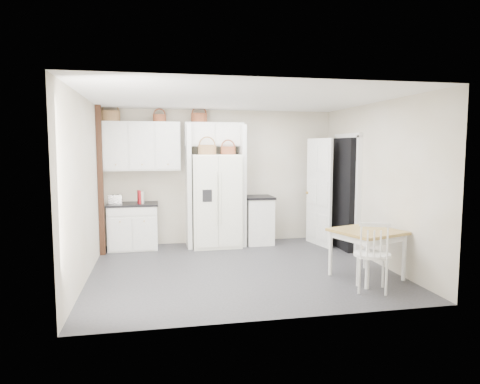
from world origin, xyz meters
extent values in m
plane|color=#2D2D2E|center=(0.00, 0.00, 0.00)|extent=(4.50, 4.50, 0.00)
plane|color=white|center=(0.00, 0.00, 2.60)|extent=(4.50, 4.50, 0.00)
plane|color=tan|center=(0.00, 2.00, 1.30)|extent=(4.50, 0.00, 4.50)
plane|color=tan|center=(-2.25, 0.00, 1.30)|extent=(0.00, 4.00, 4.00)
plane|color=tan|center=(2.25, 0.00, 1.30)|extent=(0.00, 4.00, 4.00)
cube|color=white|center=(-0.15, 1.64, 0.87)|extent=(0.90, 0.73, 1.75)
cube|color=white|center=(-1.69, 1.70, 0.41)|extent=(0.88, 0.56, 0.82)
cube|color=white|center=(0.70, 1.70, 0.45)|extent=(0.51, 0.61, 0.89)
cube|color=olive|center=(1.70, -0.79, 0.35)|extent=(1.07, 1.07, 0.70)
cube|color=white|center=(1.50, -1.32, 0.48)|extent=(0.60, 0.58, 0.97)
cube|color=black|center=(-1.69, 1.70, 0.83)|extent=(0.92, 0.59, 0.04)
cube|color=black|center=(0.70, 1.70, 0.91)|extent=(0.55, 0.65, 0.04)
cube|color=silver|center=(-1.99, 1.70, 0.94)|extent=(0.24, 0.14, 0.16)
cube|color=#A30F18|center=(-1.57, 1.62, 0.97)|extent=(0.07, 0.17, 0.24)
cube|color=beige|center=(-1.50, 1.62, 0.96)|extent=(0.05, 0.15, 0.22)
cylinder|color=brown|center=(-2.04, 1.83, 2.45)|extent=(0.34, 0.34, 0.19)
cylinder|color=brown|center=(-1.17, 1.83, 2.42)|extent=(0.24, 0.24, 0.14)
cylinder|color=brown|center=(-0.43, 1.83, 2.44)|extent=(0.30, 0.30, 0.17)
cylinder|color=brown|center=(-0.32, 1.54, 1.84)|extent=(0.34, 0.34, 0.18)
cylinder|color=brown|center=(0.07, 1.54, 1.82)|extent=(0.28, 0.28, 0.15)
cube|color=white|center=(-1.50, 1.83, 1.90)|extent=(1.40, 0.34, 0.90)
cube|color=white|center=(-0.15, 1.83, 2.12)|extent=(1.12, 0.34, 0.45)
cube|color=white|center=(-0.66, 1.70, 1.15)|extent=(0.08, 0.60, 2.30)
cube|color=white|center=(0.36, 1.70, 1.15)|extent=(0.08, 0.60, 2.30)
cube|color=black|center=(-2.20, 1.35, 1.30)|extent=(0.09, 0.09, 2.60)
cube|color=black|center=(2.16, 1.00, 1.02)|extent=(0.18, 0.85, 2.05)
cube|color=white|center=(1.80, 1.33, 1.02)|extent=(0.21, 0.79, 2.05)
camera|label=1|loc=(-1.26, -6.35, 1.88)|focal=32.00mm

